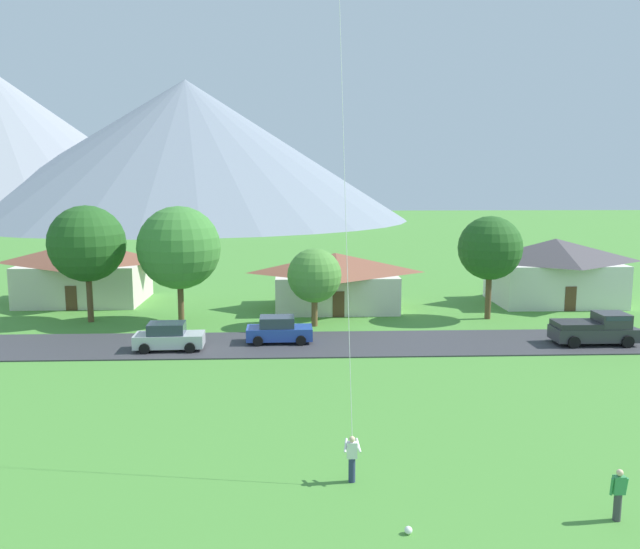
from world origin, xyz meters
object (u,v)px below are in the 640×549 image
at_px(tree_right_of_center, 87,244).
at_px(parked_car_blue_mid_west, 279,330).
at_px(tree_near_right, 490,248).
at_px(tree_near_left, 314,276).
at_px(parked_car_silver_west_end, 169,337).
at_px(watcher_person, 618,494).
at_px(tree_center, 179,248).
at_px(house_left_center, 85,270).
at_px(soccer_ball, 408,530).
at_px(house_right_center, 336,280).
at_px(house_leftmost, 554,270).
at_px(pickup_truck_charcoal_west_side, 596,329).

height_order(tree_right_of_center, parked_car_blue_mid_west, tree_right_of_center).
bearing_deg(tree_near_right, tree_near_left, -171.88).
height_order(parked_car_silver_west_end, watcher_person, parked_car_silver_west_end).
relative_size(tree_near_left, tree_center, 0.66).
xyz_separation_m(house_left_center, parked_car_blue_mid_west, (16.89, -14.63, -1.86)).
distance_m(tree_right_of_center, soccer_ball, 35.04).
distance_m(house_right_center, tree_right_of_center, 19.25).
height_order(house_left_center, soccer_ball, house_left_center).
bearing_deg(house_right_center, house_leftmost, 4.31).
bearing_deg(parked_car_silver_west_end, soccer_ball, -62.06).
distance_m(house_leftmost, watcher_person, 36.58).
distance_m(house_left_center, tree_near_right, 33.57).
bearing_deg(parked_car_blue_mid_west, tree_center, 139.31).
relative_size(tree_near_right, parked_car_silver_west_end, 1.82).
height_order(house_right_center, tree_near_left, tree_near_left).
relative_size(house_right_center, tree_right_of_center, 1.21).
height_order(tree_near_left, watcher_person, tree_near_left).
bearing_deg(tree_near_left, house_leftmost, 20.71).
distance_m(house_right_center, tree_center, 13.05).
relative_size(tree_right_of_center, soccer_ball, 35.85).
bearing_deg(house_left_center, tree_near_right, -13.82).
bearing_deg(parked_car_blue_mid_west, parked_car_silver_west_end, -167.38).
bearing_deg(parked_car_blue_mid_west, soccer_ball, -78.97).
bearing_deg(tree_right_of_center, tree_center, -4.26).
xyz_separation_m(tree_near_right, watcher_person, (-4.62, -28.59, -4.49)).
height_order(tree_near_right, soccer_ball, tree_near_right).
height_order(tree_near_left, tree_center, tree_center).
xyz_separation_m(parked_car_blue_mid_west, soccer_ball, (4.38, -22.45, -0.75)).
relative_size(tree_right_of_center, tree_near_right, 1.11).
bearing_deg(watcher_person, tree_center, 122.95).
distance_m(tree_center, tree_near_right, 22.93).
relative_size(house_leftmost, watcher_person, 6.44).
relative_size(tree_center, parked_car_blue_mid_west, 2.03).
bearing_deg(tree_right_of_center, house_right_center, 13.23).
height_order(tree_center, parked_car_silver_west_end, tree_center).
xyz_separation_m(house_leftmost, tree_near_left, (-20.58, -7.78, 0.82)).
xyz_separation_m(tree_near_right, parked_car_silver_west_end, (-22.34, -8.15, -4.50)).
bearing_deg(watcher_person, soccer_ball, -175.65).
xyz_separation_m(tree_right_of_center, parked_car_silver_west_end, (7.33, -8.31, -4.94)).
relative_size(tree_center, soccer_ball, 35.67).
bearing_deg(parked_car_blue_mid_west, pickup_truck_charcoal_west_side, -3.47).
distance_m(house_right_center, parked_car_silver_west_end, 16.89).
relative_size(tree_center, watcher_person, 5.11).
height_order(house_right_center, tree_near_right, tree_near_right).
relative_size(tree_center, parked_car_silver_west_end, 2.01).
bearing_deg(watcher_person, tree_near_left, 107.73).
distance_m(house_leftmost, parked_car_blue_mid_west, 26.30).
bearing_deg(tree_right_of_center, house_left_center, 109.85).
xyz_separation_m(house_right_center, pickup_truck_charcoal_west_side, (15.80, -12.36, -1.29)).
relative_size(house_left_center, tree_center, 1.24).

